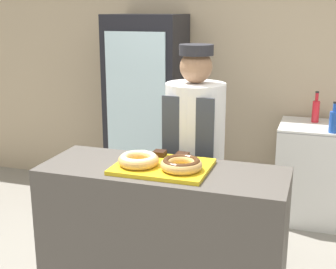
% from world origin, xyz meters
% --- Properties ---
extents(wall_back, '(8.00, 0.06, 2.70)m').
position_xyz_m(wall_back, '(0.00, 2.13, 1.35)').
color(wall_back, tan).
rests_on(wall_back, ground_plane).
extents(display_counter, '(1.44, 0.54, 0.98)m').
position_xyz_m(display_counter, '(0.00, 0.00, 0.49)').
color(display_counter, '#4C4742').
rests_on(display_counter, ground_plane).
extents(serving_tray, '(0.54, 0.42, 0.02)m').
position_xyz_m(serving_tray, '(0.00, 0.00, 0.99)').
color(serving_tray, yellow).
rests_on(serving_tray, display_counter).
extents(donut_light_glaze, '(0.24, 0.24, 0.07)m').
position_xyz_m(donut_light_glaze, '(-0.13, -0.05, 1.04)').
color(donut_light_glaze, tan).
rests_on(donut_light_glaze, serving_tray).
extents(donut_chocolate_glaze, '(0.24, 0.24, 0.07)m').
position_xyz_m(donut_chocolate_glaze, '(0.13, -0.05, 1.04)').
color(donut_chocolate_glaze, tan).
rests_on(donut_chocolate_glaze, serving_tray).
extents(brownie_back_left, '(0.07, 0.07, 0.03)m').
position_xyz_m(brownie_back_left, '(-0.07, 0.16, 1.02)').
color(brownie_back_left, black).
rests_on(brownie_back_left, serving_tray).
extents(brownie_back_right, '(0.07, 0.07, 0.03)m').
position_xyz_m(brownie_back_right, '(0.07, 0.16, 1.02)').
color(brownie_back_right, black).
rests_on(brownie_back_right, serving_tray).
extents(baker_person, '(0.41, 0.41, 1.65)m').
position_xyz_m(baker_person, '(0.04, 0.55, 0.86)').
color(baker_person, '#4C4C51').
rests_on(baker_person, ground_plane).
extents(beverage_fridge, '(0.70, 0.58, 1.83)m').
position_xyz_m(beverage_fridge, '(-0.77, 1.77, 0.92)').
color(beverage_fridge, black).
rests_on(beverage_fridge, ground_plane).
extents(chest_freezer, '(0.87, 0.59, 0.89)m').
position_xyz_m(chest_freezer, '(0.95, 1.78, 0.45)').
color(chest_freezer, silver).
rests_on(chest_freezer, ground_plane).
extents(bottle_blue, '(0.07, 0.07, 0.26)m').
position_xyz_m(bottle_blue, '(0.96, 1.55, 0.99)').
color(bottle_blue, '#1E4CB2').
rests_on(bottle_blue, chest_freezer).
extents(bottle_red, '(0.06, 0.06, 0.28)m').
position_xyz_m(bottle_red, '(0.81, 1.89, 0.99)').
color(bottle_red, red).
rests_on(bottle_red, chest_freezer).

